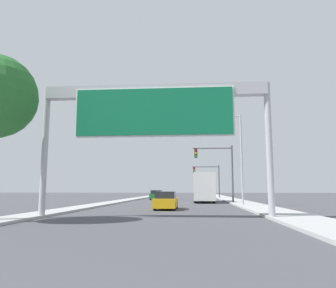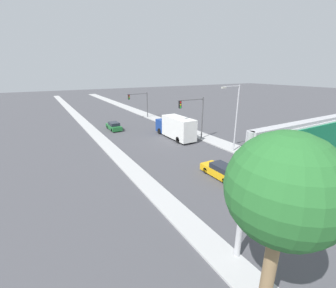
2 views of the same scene
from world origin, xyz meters
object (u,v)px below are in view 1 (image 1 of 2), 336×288
(sign_gantry, at_px, (154,109))
(street_lamp_right, at_px, (237,151))
(truck_box_primary, at_px, (204,188))
(traffic_light_mid_block, at_px, (210,176))
(car_near_left, at_px, (157,195))
(car_mid_center, at_px, (166,201))
(traffic_light_near_intersection, at_px, (220,164))

(sign_gantry, distance_m, street_lamp_right, 14.86)
(truck_box_primary, height_order, traffic_light_mid_block, traffic_light_mid_block)
(car_near_left, relative_size, traffic_light_mid_block, 0.77)
(sign_gantry, relative_size, traffic_light_mid_block, 2.26)
(sign_gantry, bearing_deg, truck_box_primary, 81.24)
(car_near_left, distance_m, truck_box_primary, 12.49)
(car_mid_center, bearing_deg, car_near_left, 98.11)
(traffic_light_near_intersection, xyz_separation_m, street_lamp_right, (1.13, -6.80, 0.73))
(sign_gantry, xyz_separation_m, truck_box_primary, (3.50, 22.72, -4.40))
(car_mid_center, distance_m, truck_box_primary, 14.75)
(sign_gantry, relative_size, car_mid_center, 2.87)
(sign_gantry, distance_m, car_near_left, 33.64)
(car_mid_center, xyz_separation_m, truck_box_primary, (3.50, 14.29, 1.11))
(car_near_left, distance_m, street_lamp_right, 22.51)
(car_mid_center, distance_m, car_near_left, 24.82)
(traffic_light_near_intersection, height_order, traffic_light_mid_block, traffic_light_near_intersection)
(car_near_left, bearing_deg, traffic_light_mid_block, 39.50)
(sign_gantry, bearing_deg, traffic_light_mid_block, 82.67)
(traffic_light_mid_block, bearing_deg, street_lamp_right, -87.21)
(street_lamp_right, bearing_deg, truck_box_primary, 107.57)
(sign_gantry, height_order, traffic_light_near_intersection, sign_gantry)
(truck_box_primary, height_order, traffic_light_near_intersection, traffic_light_near_intersection)
(traffic_light_near_intersection, bearing_deg, car_mid_center, -114.49)
(car_mid_center, bearing_deg, street_lamp_right, 37.22)
(car_near_left, bearing_deg, street_lamp_right, -63.11)
(traffic_light_near_intersection, relative_size, traffic_light_mid_block, 1.14)
(street_lamp_right, bearing_deg, traffic_light_mid_block, 92.79)
(traffic_light_near_intersection, bearing_deg, traffic_light_mid_block, 90.49)
(truck_box_primary, bearing_deg, car_mid_center, -103.77)
(sign_gantry, distance_m, traffic_light_mid_block, 40.54)
(sign_gantry, xyz_separation_m, car_mid_center, (0.00, 8.43, -5.51))
(truck_box_primary, distance_m, traffic_light_mid_block, 17.65)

